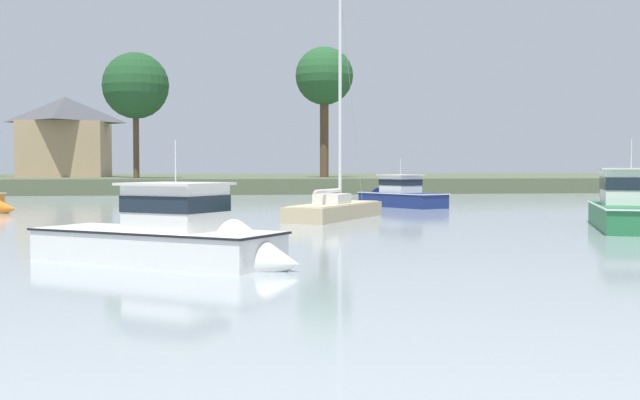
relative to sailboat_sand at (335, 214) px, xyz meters
The scene contains 8 objects.
far_shore_bank 60.54m from the sailboat_sand, 83.82° to the left, with size 214.88×58.65×1.32m, color #4C563D.
sailboat_sand is the anchor object (origin of this frame).
cruiser_green 12.05m from the sailboat_sand, 31.35° to the right, with size 5.31×8.39×4.25m.
cruiser_navy 11.53m from the sailboat_sand, 63.03° to the left, with size 4.64×6.59×3.49m.
cruiser_white 16.63m from the sailboat_sand, 111.75° to the right, with size 6.89×5.76×3.66m.
shore_tree_left 43.18m from the sailboat_sand, 82.12° to the left, with size 5.61×5.61×12.65m.
shore_tree_center_left 40.05m from the sailboat_sand, 107.61° to the left, with size 5.85×5.85×11.12m.
cottage_hillside 52.71m from the sailboat_sand, 112.14° to the left, with size 8.64×9.94×8.12m.
Camera 1 is at (-12.09, -8.13, 2.26)m, focal length 43.96 mm.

